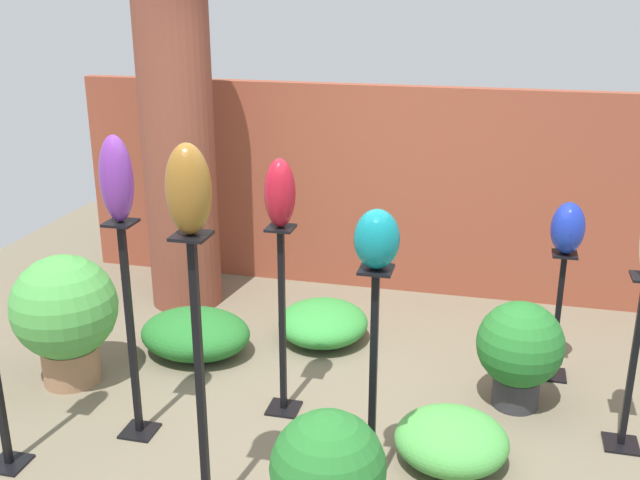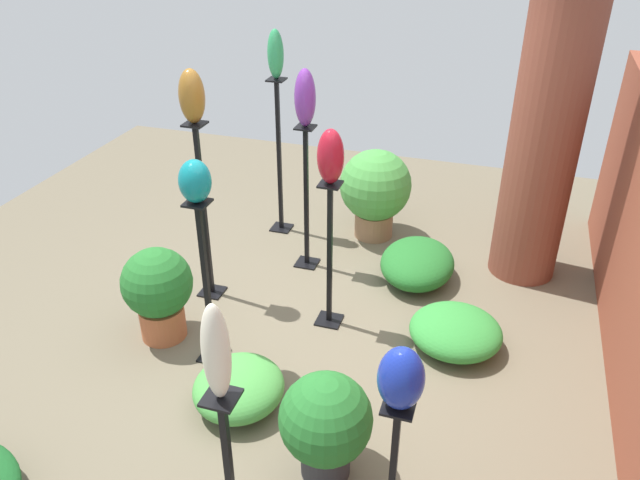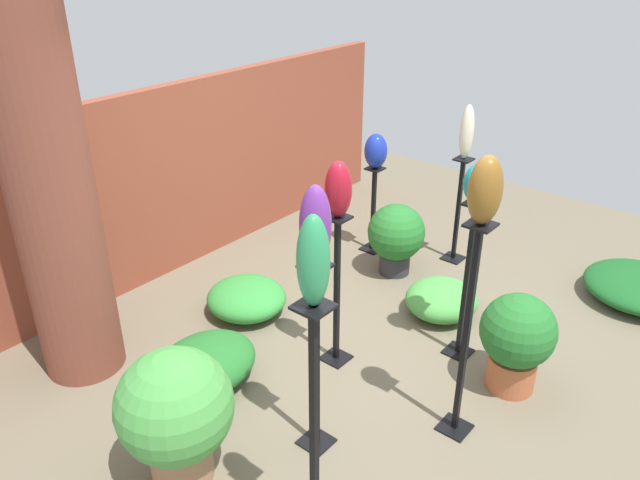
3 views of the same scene
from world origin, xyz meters
name	(u,v)px [view 1 (image 1 of 3)]	position (x,y,z in m)	size (l,w,h in m)	color
ground_plane	(337,421)	(0.00, 0.00, 0.00)	(8.00, 8.00, 0.00)	#6B604C
brick_wall_back	(394,191)	(0.00, 2.21, 0.89)	(5.60, 0.12, 1.78)	brown
brick_pillar	(178,141)	(-1.64, 1.50, 1.38)	(0.58, 0.58, 2.76)	brown
pedestal_violet	(131,340)	(-1.14, -0.40, 0.62)	(0.20, 0.20, 1.34)	black
pedestal_ivory	(632,372)	(1.68, 0.15, 0.49)	(0.20, 0.20, 1.07)	black
pedestal_teal	(373,397)	(0.32, -0.65, 0.60)	(0.20, 0.20, 1.30)	black
pedestal_ruby	(282,330)	(-0.36, 0.05, 0.56)	(0.20, 0.20, 1.23)	black
pedestal_cobalt	(557,322)	(1.31, 0.90, 0.41)	(0.20, 0.20, 0.90)	black
pedestal_bronze	(201,398)	(-0.44, -1.04, 0.71)	(0.20, 0.20, 1.53)	black
art_vase_violet	(116,179)	(-1.14, -0.40, 1.58)	(0.18, 0.18, 0.48)	#6B2D8C
art_vase_teal	(377,239)	(0.32, -0.65, 1.44)	(0.22, 0.21, 0.29)	#0F727A
art_vase_ruby	(280,193)	(-0.36, 0.05, 1.43)	(0.18, 0.19, 0.41)	maroon
art_vase_cobalt	(568,228)	(1.31, 0.90, 1.08)	(0.22, 0.23, 0.34)	#192D9E
art_vase_bronze	(188,189)	(-0.44, -1.04, 1.74)	(0.20, 0.19, 0.41)	brown
potted_plant_front_right	(65,312)	(-1.86, 0.06, 0.51)	(0.70, 0.70, 0.90)	#936B4C
potted_plant_mid_left	(520,349)	(1.07, 0.46, 0.40)	(0.55, 0.55, 0.70)	#2D2D33
potted_plant_mid_right	(328,480)	(0.20, -1.13, 0.43)	(0.54, 0.54, 0.76)	#B25B38
foliage_bed_east	(323,323)	(-0.35, 1.06, 0.14)	(0.68, 0.70, 0.29)	#338C38
foliage_bed_center	(451,440)	(0.71, -0.26, 0.15)	(0.64, 0.61, 0.29)	#479942
foliage_bed_rear	(196,334)	(-1.19, 0.61, 0.16)	(0.81, 0.65, 0.33)	#236B28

